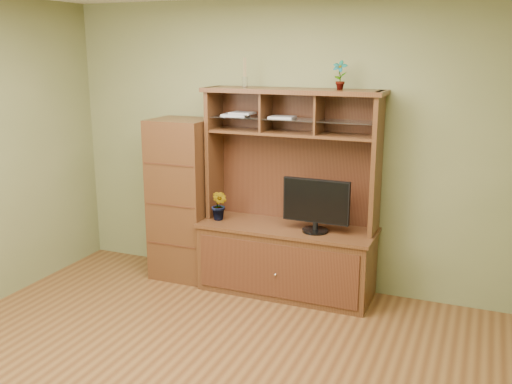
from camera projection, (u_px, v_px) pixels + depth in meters
The scene contains 8 objects.
room at pixel (181, 193), 3.62m from camera, with size 4.54×4.04×2.74m.
media_hutch at pixel (287, 239), 5.32m from camera, with size 1.66×0.61×1.90m.
monitor at pixel (316, 204), 5.05m from camera, with size 0.61×0.23×0.48m.
orchid_plant at pixel (219, 205), 5.42m from camera, with size 0.16×0.13×0.29m, color #275A1F.
top_plant at pixel (340, 75), 4.87m from camera, with size 0.13×0.09×0.25m, color #295E21.
reed_diffuser at pixel (245, 76), 5.20m from camera, with size 0.05×0.05×0.27m.
magazines at pixel (253, 115), 5.26m from camera, with size 0.70×0.19×0.04m.
side_cabinet at pixel (183, 199), 5.66m from camera, with size 0.57×0.52×1.59m.
Camera 1 is at (1.78, -3.06, 2.23)m, focal length 40.00 mm.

